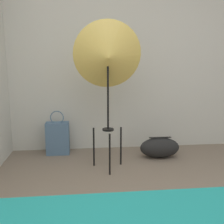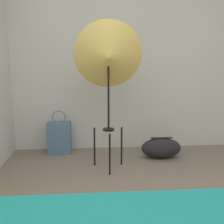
{
  "view_description": "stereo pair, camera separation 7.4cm",
  "coord_description": "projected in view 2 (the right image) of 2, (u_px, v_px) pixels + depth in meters",
  "views": [
    {
      "loc": [
        -0.38,
        -1.16,
        1.19
      ],
      "look_at": [
        -0.1,
        1.49,
        0.7
      ],
      "focal_mm": 42.0,
      "sensor_mm": 36.0,
      "label": 1
    },
    {
      "loc": [
        -0.31,
        -1.17,
        1.19
      ],
      "look_at": [
        -0.1,
        1.49,
        0.7
      ],
      "focal_mm": 42.0,
      "sensor_mm": 36.0,
      "label": 2
    }
  ],
  "objects": [
    {
      "name": "duffel_bag",
      "position": [
        161.0,
        148.0,
        3.34
      ],
      "size": [
        0.51,
        0.26,
        0.27
      ],
      "color": "black",
      "rests_on": "ground_plane"
    },
    {
      "name": "wall_back",
      "position": [
        114.0,
        55.0,
        3.56
      ],
      "size": [
        8.0,
        0.05,
        2.6
      ],
      "color": "beige",
      "rests_on": "ground_plane"
    },
    {
      "name": "tote_bag",
      "position": [
        60.0,
        137.0,
        3.5
      ],
      "size": [
        0.3,
        0.17,
        0.58
      ],
      "color": "slate",
      "rests_on": "ground_plane"
    },
    {
      "name": "photo_umbrella",
      "position": [
        108.0,
        57.0,
        2.81
      ],
      "size": [
        0.75,
        0.36,
        1.65
      ],
      "color": "black",
      "rests_on": "ground_plane"
    }
  ]
}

